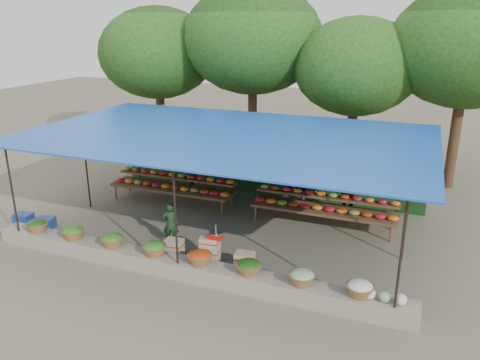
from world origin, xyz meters
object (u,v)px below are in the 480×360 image
at_px(weighing_scale, 216,235).
at_px(blue_crate_back, 24,218).
at_px(vendor_seated, 171,224).
at_px(blue_crate_front, 45,223).
at_px(crate_counter, 209,254).

xyz_separation_m(weighing_scale, blue_crate_back, (-6.39, 0.27, -0.70)).
height_order(vendor_seated, blue_crate_back, vendor_seated).
distance_m(vendor_seated, blue_crate_front, 4.00).
xyz_separation_m(vendor_seated, blue_crate_front, (-3.95, -0.38, -0.45)).
distance_m(weighing_scale, blue_crate_front, 5.62).
bearing_deg(weighing_scale, blue_crate_front, 177.31).
bearing_deg(vendor_seated, blue_crate_back, -14.41).
bearing_deg(vendor_seated, blue_crate_front, -13.31).
bearing_deg(vendor_seated, crate_counter, 136.67).
bearing_deg(blue_crate_front, vendor_seated, -10.58).
distance_m(crate_counter, vendor_seated, 1.59).
relative_size(weighing_scale, blue_crate_back, 0.72).
distance_m(crate_counter, blue_crate_back, 6.20).
xyz_separation_m(crate_counter, blue_crate_front, (-5.37, 0.26, -0.16)).
height_order(weighing_scale, blue_crate_back, weighing_scale).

